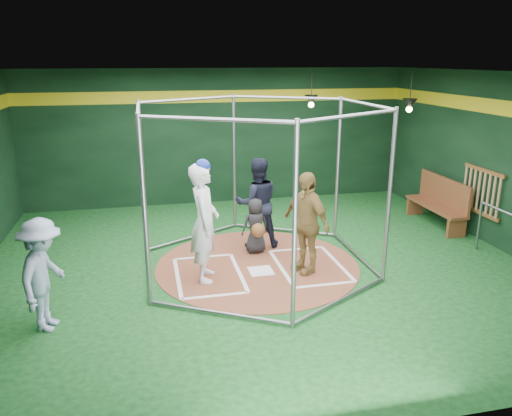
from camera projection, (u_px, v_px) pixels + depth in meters
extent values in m
cube|color=#0D3C14|center=(257.00, 266.00, 9.37)|extent=(10.00, 9.00, 0.02)
cube|color=black|center=(257.00, 73.00, 8.36)|extent=(10.00, 9.00, 0.02)
cube|color=black|center=(219.00, 137.00, 13.07)|extent=(10.00, 0.10, 3.50)
cube|color=black|center=(364.00, 280.00, 4.66)|extent=(10.00, 0.10, 3.50)
cube|color=black|center=(502.00, 162.00, 9.92)|extent=(0.10, 9.00, 3.50)
cube|color=gold|center=(218.00, 96.00, 12.74)|extent=(10.00, 0.01, 0.30)
cube|color=gold|center=(508.00, 109.00, 9.61)|extent=(0.01, 9.00, 0.30)
cylinder|color=brown|center=(257.00, 265.00, 9.37)|extent=(3.80, 3.80, 0.01)
cube|color=white|center=(261.00, 271.00, 9.09)|extent=(0.43, 0.43, 0.01)
cube|color=white|center=(203.00, 257.00, 9.73)|extent=(1.10, 0.07, 0.01)
cube|color=white|center=(215.00, 296.00, 8.14)|extent=(1.10, 0.07, 0.01)
cube|color=white|center=(178.00, 277.00, 8.82)|extent=(0.07, 1.70, 0.01)
cube|color=white|center=(239.00, 272.00, 9.05)|extent=(0.07, 1.70, 0.01)
cube|color=white|center=(296.00, 249.00, 10.13)|extent=(1.10, 0.07, 0.01)
cube|color=white|center=(325.00, 285.00, 8.54)|extent=(1.10, 0.07, 0.01)
cube|color=white|center=(281.00, 268.00, 9.22)|extent=(0.07, 1.70, 0.01)
cube|color=white|center=(337.00, 263.00, 9.45)|extent=(0.07, 1.70, 0.01)
cylinder|color=gray|center=(338.00, 170.00, 10.43)|extent=(0.07, 0.07, 3.00)
cylinder|color=gray|center=(234.00, 163.00, 11.09)|extent=(0.07, 0.07, 3.00)
cylinder|color=gray|center=(143.00, 179.00, 9.59)|extent=(0.07, 0.07, 3.00)
cylinder|color=gray|center=(144.00, 214.00, 7.45)|extent=(0.07, 0.07, 3.00)
cylinder|color=gray|center=(295.00, 229.00, 6.79)|extent=(0.07, 0.07, 3.00)
cylinder|color=gray|center=(389.00, 199.00, 8.28)|extent=(0.07, 0.07, 3.00)
cylinder|color=gray|center=(286.00, 98.00, 10.34)|extent=(2.02, 1.20, 0.06)
cylinder|color=gray|center=(283.00, 230.00, 11.18)|extent=(2.02, 1.20, 0.06)
cylinder|color=gray|center=(189.00, 99.00, 9.92)|extent=(2.02, 1.20, 0.06)
cylinder|color=gray|center=(195.00, 236.00, 10.76)|extent=(2.02, 1.20, 0.06)
cylinder|color=gray|center=(138.00, 109.00, 8.10)|extent=(0.06, 2.30, 0.06)
cylinder|color=gray|center=(149.00, 273.00, 8.94)|extent=(0.06, 2.30, 0.06)
cylinder|color=gray|center=(214.00, 119.00, 6.70)|extent=(2.02, 1.20, 0.06)
cylinder|color=gray|center=(218.00, 313.00, 7.54)|extent=(2.02, 1.20, 0.06)
cylinder|color=gray|center=(352.00, 116.00, 7.12)|extent=(2.02, 1.20, 0.06)
cylinder|color=gray|center=(342.00, 299.00, 7.96)|extent=(2.02, 1.20, 0.06)
cylinder|color=gray|center=(365.00, 104.00, 8.94)|extent=(0.06, 2.30, 0.06)
cylinder|color=gray|center=(356.00, 254.00, 9.78)|extent=(0.06, 2.30, 0.06)
cube|color=brown|center=(485.00, 170.00, 10.35)|extent=(0.05, 1.25, 0.08)
cube|color=brown|center=(479.00, 212.00, 10.61)|extent=(0.05, 1.25, 0.08)
cylinder|color=tan|center=(499.00, 198.00, 9.96)|extent=(0.06, 0.06, 0.85)
cylinder|color=tan|center=(493.00, 196.00, 10.11)|extent=(0.06, 0.06, 0.85)
cylinder|color=tan|center=(488.00, 194.00, 10.26)|extent=(0.06, 0.06, 0.85)
cylinder|color=tan|center=(483.00, 192.00, 10.40)|extent=(0.06, 0.06, 0.85)
cylinder|color=tan|center=(479.00, 191.00, 10.55)|extent=(0.06, 0.06, 0.85)
cylinder|color=tan|center=(474.00, 189.00, 10.70)|extent=(0.06, 0.06, 0.85)
cylinder|color=tan|center=(469.00, 187.00, 10.84)|extent=(0.06, 0.06, 0.85)
cylinder|color=tan|center=(465.00, 185.00, 10.99)|extent=(0.06, 0.06, 0.85)
cone|color=black|center=(311.00, 99.00, 12.40)|extent=(0.34, 0.34, 0.22)
sphere|color=#FFD899|center=(311.00, 105.00, 12.44)|extent=(0.14, 0.14, 0.14)
cylinder|color=black|center=(312.00, 85.00, 12.30)|extent=(0.02, 0.02, 0.70)
cone|color=black|center=(410.00, 104.00, 11.29)|extent=(0.34, 0.34, 0.22)
sphere|color=#FFD899|center=(409.00, 109.00, 11.33)|extent=(0.14, 0.14, 0.14)
cylinder|color=black|center=(411.00, 88.00, 11.19)|extent=(0.02, 0.02, 0.70)
imported|color=white|center=(204.00, 223.00, 8.51)|extent=(0.61, 0.82, 2.07)
sphere|color=navy|center=(203.00, 167.00, 8.23)|extent=(0.26, 0.26, 0.26)
imported|color=tan|center=(306.00, 223.00, 8.86)|extent=(0.87, 1.17, 1.84)
imported|color=black|center=(255.00, 225.00, 9.85)|extent=(0.59, 0.43, 1.11)
sphere|color=brown|center=(258.00, 230.00, 9.62)|extent=(0.28, 0.28, 0.28)
imported|color=black|center=(257.00, 203.00, 10.05)|extent=(0.91, 0.72, 1.84)
imported|color=#93A5C3|center=(43.00, 275.00, 6.98)|extent=(0.85, 1.18, 1.65)
cube|color=brown|center=(435.00, 206.00, 11.52)|extent=(0.45, 1.93, 0.06)
cube|color=brown|center=(444.00, 191.00, 11.45)|extent=(0.06, 1.93, 0.64)
cube|color=brown|center=(456.00, 228.00, 10.78)|extent=(0.43, 0.09, 0.43)
cube|color=brown|center=(415.00, 206.00, 12.38)|extent=(0.43, 0.09, 0.43)
cylinder|color=slate|center=(479.00, 225.00, 10.03)|extent=(0.05, 0.05, 1.01)
cylinder|color=slate|center=(501.00, 211.00, 9.37)|extent=(0.05, 1.13, 0.05)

